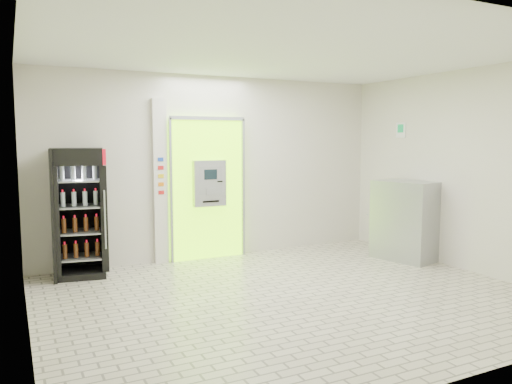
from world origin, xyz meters
TOP-DOWN VIEW (x-y plane):
  - ground at (0.00, 0.00)m, footprint 6.00×6.00m
  - room_shell at (0.00, 0.00)m, footprint 6.00×6.00m
  - atm_assembly at (-0.20, 2.41)m, footprint 1.30×0.24m
  - pillar at (-0.98, 2.45)m, footprint 0.22×0.11m
  - beverage_cooler at (-2.24, 2.19)m, footprint 0.78×0.74m
  - steel_cabinet at (2.67, 0.88)m, footprint 0.88×1.10m
  - exit_sign at (2.99, 1.40)m, footprint 0.02×0.22m

SIDE VIEW (x-z plane):
  - ground at x=0.00m, z-range 0.00..0.00m
  - steel_cabinet at x=2.67m, z-range 0.00..1.29m
  - beverage_cooler at x=-2.24m, z-range -0.04..1.80m
  - atm_assembly at x=-0.20m, z-range 0.01..2.34m
  - pillar at x=-0.98m, z-range 0.00..2.60m
  - room_shell at x=0.00m, z-range -1.16..4.84m
  - exit_sign at x=2.99m, z-range 1.99..2.25m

